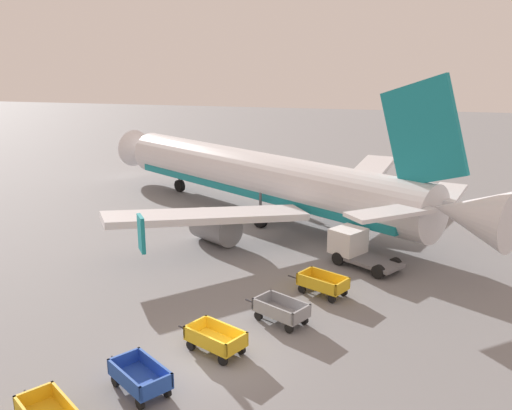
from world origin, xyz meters
TOP-DOWN VIEW (x-y plane):
  - ground_plane at (0.00, 0.00)m, footprint 220.00×220.00m
  - airplane at (-2.23, 20.61)m, footprint 33.50×28.08m
  - baggage_cart_second_in_row at (-1.94, -2.94)m, footprint 3.32×2.66m
  - baggage_cart_third_in_row at (-0.05, 0.45)m, footprint 3.51×2.36m
  - baggage_cart_fourth_in_row at (2.14, 3.78)m, footprint 3.47×2.43m
  - baggage_cart_far_end at (3.68, 7.37)m, footprint 3.50×2.38m
  - service_truck_beside_carts at (4.99, 12.26)m, footprint 4.70×4.00m

SIDE VIEW (x-z plane):
  - ground_plane at x=0.00m, z-range 0.00..0.00m
  - baggage_cart_second_in_row at x=-1.94m, z-range 0.07..1.14m
  - baggage_cart_third_in_row at x=-0.05m, z-range 0.07..1.14m
  - baggage_cart_fourth_in_row at x=2.14m, z-range 0.07..1.14m
  - baggage_cart_far_end at x=3.68m, z-range 0.07..1.14m
  - service_truck_beside_carts at x=4.99m, z-range 0.05..2.15m
  - airplane at x=-2.23m, z-range -2.62..8.72m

